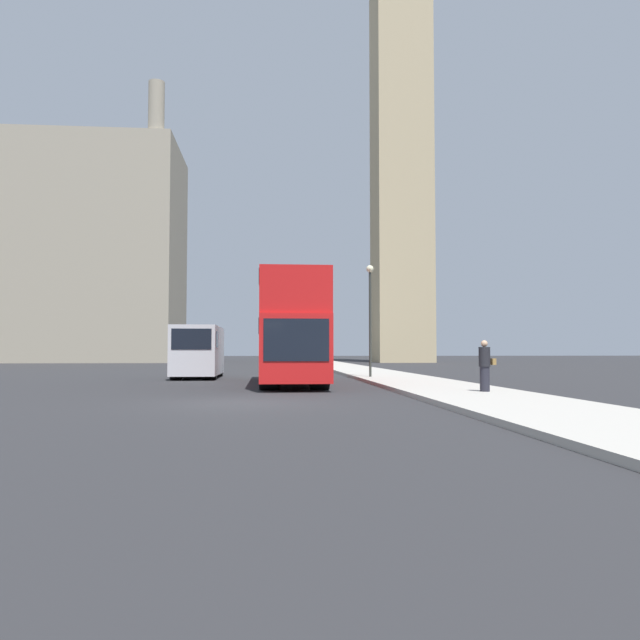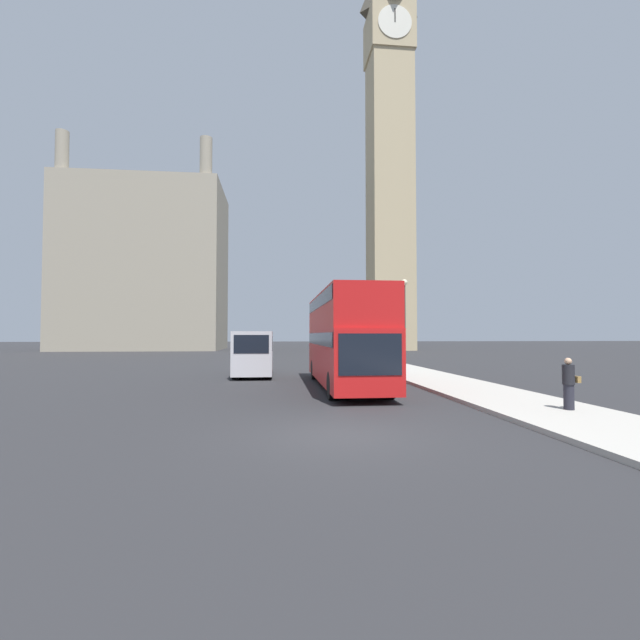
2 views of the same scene
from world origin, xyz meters
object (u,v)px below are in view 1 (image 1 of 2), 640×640
(white_van, at_px, (198,351))
(pedestrian, at_px, (485,366))
(clock_tower, at_px, (400,78))
(street_lamp, at_px, (370,303))
(red_double_decker_bus, at_px, (291,327))

(white_van, distance_m, pedestrian, 17.10)
(clock_tower, height_order, pedestrian, clock_tower)
(clock_tower, height_order, street_lamp, clock_tower)
(white_van, relative_size, street_lamp, 1.12)
(clock_tower, relative_size, white_van, 11.17)
(pedestrian, xyz_separation_m, street_lamp, (-1.76, 11.24, 2.82))
(white_van, height_order, street_lamp, street_lamp)
(street_lamp, bearing_deg, white_van, 164.56)
(white_van, distance_m, street_lamp, 9.21)
(clock_tower, distance_m, pedestrian, 65.87)
(red_double_decker_bus, distance_m, street_lamp, 5.68)
(white_van, bearing_deg, street_lamp, -15.44)
(red_double_decker_bus, height_order, pedestrian, red_double_decker_bus)
(pedestrian, height_order, street_lamp, street_lamp)
(clock_tower, height_order, white_van, clock_tower)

